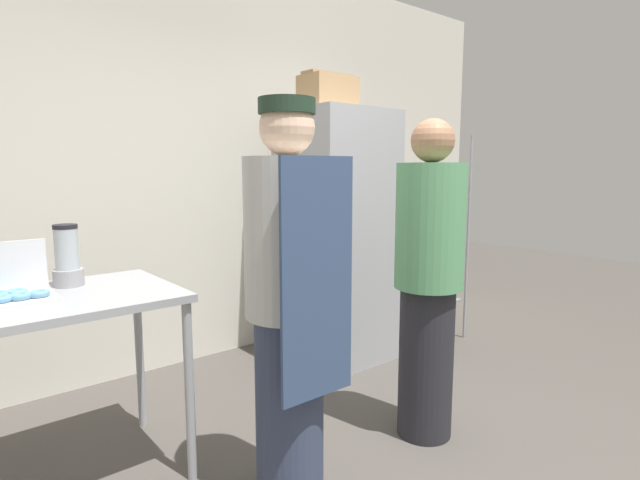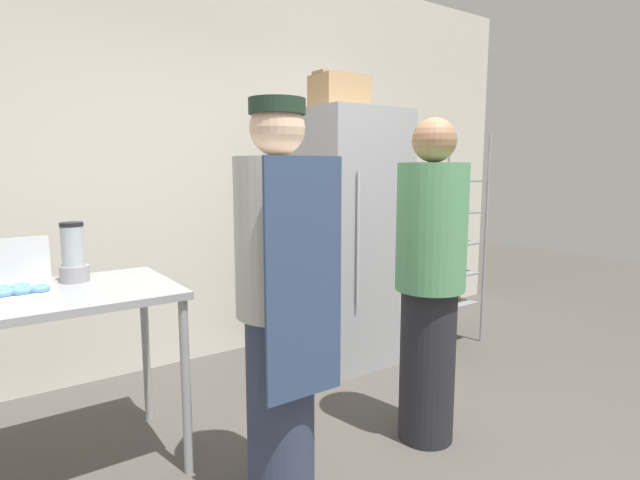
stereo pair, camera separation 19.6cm
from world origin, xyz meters
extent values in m
cube|color=silver|center=(0.00, 2.28, 1.54)|extent=(6.40, 0.12, 3.08)
cube|color=#9EA0A5|center=(0.73, 1.55, 0.94)|extent=(0.72, 0.67, 1.89)
cube|color=gray|center=(0.73, 1.22, 0.96)|extent=(0.67, 0.02, 1.55)
cylinder|color=silver|center=(0.53, 1.20, 0.99)|extent=(0.02, 0.02, 0.93)
cylinder|color=#93969B|center=(1.30, 1.18, 0.87)|extent=(0.02, 0.02, 1.74)
cylinder|color=#93969B|center=(1.89, 1.18, 0.87)|extent=(0.02, 0.02, 1.74)
cylinder|color=#93969B|center=(1.30, 1.59, 0.87)|extent=(0.02, 0.02, 1.74)
cylinder|color=#93969B|center=(1.89, 1.59, 0.87)|extent=(0.02, 0.02, 1.74)
cube|color=gray|center=(1.60, 1.39, 0.34)|extent=(0.54, 0.38, 0.01)
torus|color=#DBA351|center=(1.41, 1.39, 0.36)|extent=(0.10, 0.10, 0.03)
torus|color=#DBA351|center=(1.60, 1.39, 0.36)|extent=(0.10, 0.10, 0.03)
torus|color=#DBA351|center=(1.79, 1.39, 0.36)|extent=(0.10, 0.10, 0.03)
cube|color=gray|center=(1.60, 1.39, 0.59)|extent=(0.54, 0.38, 0.01)
torus|color=#DBA351|center=(1.41, 1.39, 0.62)|extent=(0.10, 0.10, 0.03)
torus|color=#DBA351|center=(1.79, 1.39, 0.62)|extent=(0.10, 0.10, 0.03)
cube|color=gray|center=(1.60, 1.39, 0.85)|extent=(0.54, 0.38, 0.01)
torus|color=#DBA351|center=(1.41, 1.39, 0.87)|extent=(0.10, 0.10, 0.03)
torus|color=#DBA351|center=(1.60, 1.39, 0.87)|extent=(0.10, 0.10, 0.03)
torus|color=#DBA351|center=(1.79, 1.39, 0.87)|extent=(0.10, 0.10, 0.03)
cube|color=gray|center=(1.60, 1.39, 1.11)|extent=(0.54, 0.38, 0.01)
torus|color=#DBA351|center=(1.41, 1.39, 1.13)|extent=(0.10, 0.10, 0.03)
torus|color=#DBA351|center=(1.60, 1.39, 1.13)|extent=(0.10, 0.10, 0.03)
torus|color=#DBA351|center=(1.79, 1.39, 1.13)|extent=(0.10, 0.10, 0.03)
cube|color=gray|center=(1.60, 1.39, 1.36)|extent=(0.54, 0.38, 0.01)
torus|color=#DBA351|center=(1.41, 1.39, 1.39)|extent=(0.10, 0.10, 0.03)
torus|color=#DBA351|center=(1.79, 1.39, 1.39)|extent=(0.10, 0.10, 0.03)
cube|color=#9EA0A5|center=(-1.30, 1.14, 0.88)|extent=(1.02, 0.73, 0.04)
cylinder|color=#9EA0A5|center=(-0.83, 0.82, 0.43)|extent=(0.04, 0.04, 0.87)
cylinder|color=#9EA0A5|center=(-0.83, 1.47, 0.43)|extent=(0.04, 0.04, 0.87)
cube|color=white|center=(-1.45, 1.01, 0.93)|extent=(0.26, 0.21, 0.05)
cube|color=white|center=(-1.45, 1.12, 1.06)|extent=(0.26, 0.01, 0.21)
torus|color=#669EC6|center=(-1.51, 0.97, 0.97)|extent=(0.08, 0.08, 0.03)
torus|color=#669EC6|center=(-1.45, 0.97, 0.97)|extent=(0.08, 0.08, 0.03)
torus|color=#669EC6|center=(-1.38, 0.97, 0.97)|extent=(0.08, 0.08, 0.03)
torus|color=#669EC6|center=(-1.51, 1.05, 0.97)|extent=(0.08, 0.08, 0.03)
torus|color=#669EC6|center=(-1.45, 1.05, 0.97)|extent=(0.08, 0.08, 0.03)
cylinder|color=#99999E|center=(-1.19, 1.33, 0.94)|extent=(0.14, 0.14, 0.08)
cylinder|color=#B2BCC1|center=(-1.19, 1.33, 1.08)|extent=(0.11, 0.11, 0.20)
cylinder|color=black|center=(-1.19, 1.33, 1.19)|extent=(0.11, 0.11, 0.02)
cube|color=tan|center=(0.64, 1.55, 2.00)|extent=(0.38, 0.26, 0.23)
cube|color=#A58057|center=(0.64, 1.55, 2.12)|extent=(0.39, 0.14, 0.02)
cylinder|color=#333D56|center=(-0.55, 0.42, 0.42)|extent=(0.30, 0.30, 0.84)
cylinder|color=beige|center=(-0.55, 0.42, 1.18)|extent=(0.37, 0.37, 0.67)
sphere|color=beige|center=(-0.55, 0.42, 1.63)|extent=(0.23, 0.23, 0.23)
cube|color=#33476B|center=(-0.55, 0.22, 1.03)|extent=(0.35, 0.02, 0.96)
cylinder|color=#1E3323|center=(-0.55, 0.42, 1.71)|extent=(0.23, 0.23, 0.06)
cylinder|color=#232328|center=(0.35, 0.38, 0.42)|extent=(0.30, 0.30, 0.83)
cylinder|color=#569966|center=(0.35, 0.38, 1.16)|extent=(0.36, 0.36, 0.66)
sphere|color=#9E7051|center=(0.35, 0.38, 1.61)|extent=(0.23, 0.23, 0.23)
camera|label=1|loc=(-1.76, -1.26, 1.46)|focal=28.00mm
camera|label=2|loc=(-1.60, -1.37, 1.46)|focal=28.00mm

